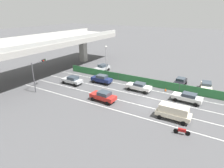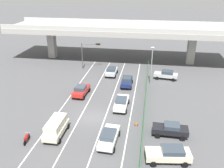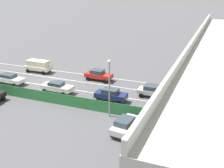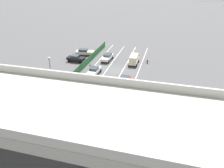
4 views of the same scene
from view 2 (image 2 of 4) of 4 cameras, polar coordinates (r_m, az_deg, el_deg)
The scene contains 20 objects.
ground_plane at distance 34.25m, azimuth -4.49°, elevation -7.68°, with size 300.00×300.00×0.00m, color #4C4C4F.
lane_line_left_edge at distance 38.24m, azimuth -10.91°, elevation -4.56°, with size 0.14×42.26×0.01m, color silver.
lane_line_mid_left at distance 37.27m, azimuth -5.94°, elevation -5.01°, with size 0.14×42.26×0.01m, color silver.
lane_line_mid_right at distance 36.60m, azimuth -0.74°, elevation -5.44°, with size 0.14×42.26×0.01m, color silver.
lane_line_right_edge at distance 36.23m, azimuth 4.61°, elevation -5.83°, with size 0.14×42.26×0.01m, color silver.
elevated_overpass at distance 56.28m, azimuth 1.60°, elevation 12.26°, with size 50.35×11.05×8.53m.
green_fence at distance 35.81m, azimuth 7.63°, elevation -4.96°, with size 0.10×38.36×1.53m.
car_sedan_white at distance 36.07m, azimuth 2.20°, elevation -4.31°, with size 2.06×4.63×1.61m.
car_sedan_red at distance 40.22m, azimuth -7.17°, elevation -1.39°, with size 2.20×4.44×1.72m.
car_sedan_silver at distance 48.32m, azimuth -0.11°, elevation 3.03°, with size 2.07×4.24×1.65m.
car_sedan_navy at distance 43.45m, azimuth 3.45°, elevation 0.70°, with size 2.00×4.25×1.74m.
car_van_cream at distance 30.70m, azimuth -12.84°, elevation -9.61°, with size 2.08×4.62×2.09m.
car_hatchback_white at distance 28.78m, azimuth -0.71°, elevation -12.11°, with size 2.17×4.72×1.60m.
motorcycle at distance 30.91m, azimuth -19.20°, elevation -11.81°, with size 0.60×1.94×0.93m.
parked_sedan_cream at distance 26.98m, azimuth 13.05°, elevation -15.46°, with size 4.85×2.53×1.66m.
parked_sedan_dark at distance 30.87m, azimuth 13.38°, elevation -10.13°, with size 4.28×2.03×1.60m.
parked_wagon_silver at distance 47.62m, azimuth 12.44°, elevation 2.19°, with size 4.53×2.42×1.69m.
traffic_light at distance 51.45m, azimuth -5.45°, elevation 7.72°, with size 3.85×1.10×5.52m.
street_lamp at distance 43.58m, azimuth 9.21°, elevation 5.06°, with size 0.60×0.36×6.90m.
traffic_cone at distance 32.49m, azimuth 5.65°, elevation -9.05°, with size 0.47×0.47×0.56m.
Camera 2 is at (7.30, -28.53, 17.49)m, focal length 39.47 mm.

